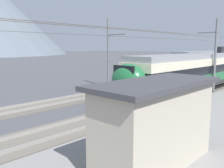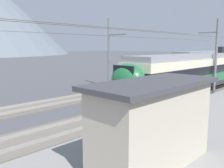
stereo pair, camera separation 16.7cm
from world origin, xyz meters
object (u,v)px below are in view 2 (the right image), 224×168
object	(u,v)px
handbag_beside_passenger	(114,136)
platform_shelter	(154,123)
potted_plant_platform_edge	(169,106)
catenary_mast_far_side	(110,52)
train_near_platform	(204,69)
train_far_track	(222,60)
platform_sign	(171,93)
catenary_mast_mid	(215,55)
passenger_walking	(105,124)

from	to	relation	value
handbag_beside_passenger	platform_shelter	xyz separation A→B (m)	(-0.81, -2.70, 1.41)
potted_plant_platform_edge	platform_shelter	size ratio (longest dim) A/B	0.15
catenary_mast_far_side	platform_shelter	distance (m)	18.61
train_near_platform	train_far_track	xyz separation A→B (m)	(21.41, 5.95, 0.01)
handbag_beside_passenger	platform_shelter	distance (m)	3.15
train_near_platform	train_far_track	world-z (taller)	same
train_near_platform	platform_sign	bearing A→B (deg)	-163.60
catenary_mast_mid	train_near_platform	bearing A→B (deg)	48.69
handbag_beside_passenger	potted_plant_platform_edge	bearing A→B (deg)	5.90
train_near_platform	potted_plant_platform_edge	bearing A→B (deg)	-166.35
train_far_track	platform_shelter	xyz separation A→B (m)	(-38.93, -11.90, -0.36)
catenary_mast_far_side	handbag_beside_passenger	bearing A→B (deg)	-134.39
passenger_walking	platform_shelter	size ratio (longest dim) A/B	0.32
potted_plant_platform_edge	platform_shelter	xyz separation A→B (m)	(-6.54, -3.29, 1.09)
train_far_track	catenary_mast_mid	xyz separation A→B (m)	(-22.78, -7.50, 1.52)
handbag_beside_passenger	catenary_mast_far_side	bearing A→B (deg)	45.61
passenger_walking	train_near_platform	bearing A→B (deg)	11.36
catenary_mast_mid	platform_shelter	bearing A→B (deg)	-164.77
catenary_mast_mid	handbag_beside_passenger	distance (m)	15.79
catenary_mast_far_side	handbag_beside_passenger	xyz separation A→B (m)	(-11.16, -11.40, -3.54)
train_far_track	catenary_mast_mid	size ratio (longest dim) A/B	0.82
train_near_platform	platform_shelter	bearing A→B (deg)	-161.23
train_far_track	potted_plant_platform_edge	bearing A→B (deg)	-165.11
catenary_mast_mid	platform_shelter	xyz separation A→B (m)	(-16.15, -4.40, -1.88)
train_far_track	handbag_beside_passenger	bearing A→B (deg)	-166.43
catenary_mast_mid	platform_sign	world-z (taller)	catenary_mast_mid
handbag_beside_passenger	potted_plant_platform_edge	size ratio (longest dim) A/B	0.47
train_near_platform	platform_shelter	size ratio (longest dim) A/B	4.85
handbag_beside_passenger	train_far_track	bearing A→B (deg)	13.57
train_far_track	catenary_mast_mid	distance (m)	24.03
potted_plant_platform_edge	platform_sign	bearing A→B (deg)	-146.67
potted_plant_platform_edge	train_near_platform	bearing A→B (deg)	13.65
platform_sign	train_near_platform	bearing A→B (deg)	16.40
handbag_beside_passenger	platform_shelter	world-z (taller)	platform_shelter
train_far_track	passenger_walking	xyz separation A→B (m)	(-38.93, -9.46, -0.96)
platform_sign	passenger_walking	distance (m)	5.02
catenary_mast_mid	handbag_beside_passenger	world-z (taller)	catenary_mast_mid
catenary_mast_mid	catenary_mast_far_side	world-z (taller)	catenary_mast_far_side
platform_shelter	catenary_mast_far_side	bearing A→B (deg)	49.68
handbag_beside_passenger	platform_shelter	size ratio (longest dim) A/B	0.07
platform_sign	platform_shelter	distance (m)	5.47
catenary_mast_far_side	handbag_beside_passenger	world-z (taller)	catenary_mast_far_side
train_near_platform	passenger_walking	xyz separation A→B (m)	(-17.52, -3.52, -0.95)
train_near_platform	platform_shelter	xyz separation A→B (m)	(-17.52, -5.95, -0.36)
train_near_platform	platform_sign	distance (m)	13.08
train_near_platform	potted_plant_platform_edge	xyz separation A→B (m)	(-10.98, -2.67, -1.44)
train_near_platform	catenary_mast_mid	size ratio (longest dim) A/B	0.61
train_near_platform	passenger_walking	bearing A→B (deg)	-168.64
train_far_track	train_near_platform	bearing A→B (deg)	-164.48
catenary_mast_mid	passenger_walking	size ratio (longest dim) A/B	24.60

